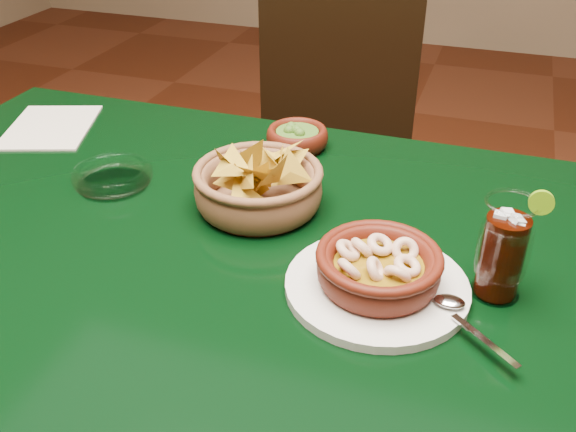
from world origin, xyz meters
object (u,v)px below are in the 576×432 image
(dining_table, at_px, (206,281))
(dining_chair, at_px, (327,164))
(shrimp_plate, at_px, (378,272))
(chip_basket, at_px, (258,186))
(cola_drink, at_px, (503,250))

(dining_table, height_order, dining_chair, dining_chair)
(shrimp_plate, bearing_deg, chip_basket, 146.43)
(dining_table, bearing_deg, shrimp_plate, -12.60)
(dining_chair, relative_size, cola_drink, 6.03)
(dining_chair, relative_size, shrimp_plate, 3.14)
(cola_drink, bearing_deg, shrimp_plate, -162.89)
(chip_basket, relative_size, cola_drink, 1.49)
(dining_table, height_order, chip_basket, chip_basket)
(shrimp_plate, height_order, chip_basket, chip_basket)
(cola_drink, bearing_deg, dining_table, 177.59)
(dining_table, height_order, shrimp_plate, shrimp_plate)
(dining_chair, height_order, cola_drink, dining_chair)
(dining_table, height_order, cola_drink, cola_drink)
(dining_table, relative_size, dining_chair, 1.30)
(shrimp_plate, distance_m, cola_drink, 0.15)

